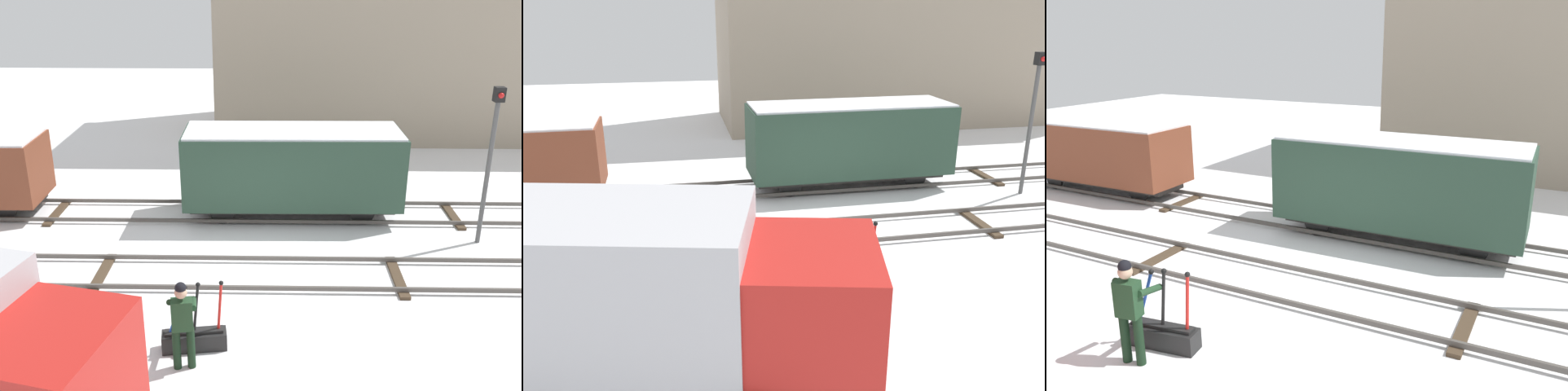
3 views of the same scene
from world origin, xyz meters
The scene contains 7 objects.
ground_plane centered at (0.00, 0.00, 0.00)m, with size 60.00×60.00×0.00m, color white.
track_main_line centered at (0.00, 0.00, 0.11)m, with size 44.00×1.94×0.18m.
track_siding_near centered at (0.00, 3.70, 0.11)m, with size 44.00×1.94×0.18m.
switch_lever_frame centered at (-0.93, -2.79, 0.25)m, with size 1.28×0.53×1.45m.
rail_worker centered at (-1.05, -3.34, 1.01)m, with size 0.60×0.73×1.78m.
freight_car_far_end centered at (-9.09, 3.70, 1.37)m, with size 5.82×2.12×2.37m.
freight_car_back_track centered at (1.11, 3.70, 1.49)m, with size 6.18×2.17×2.62m.
Camera 3 is at (4.73, -8.69, 5.00)m, focal length 36.24 mm.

